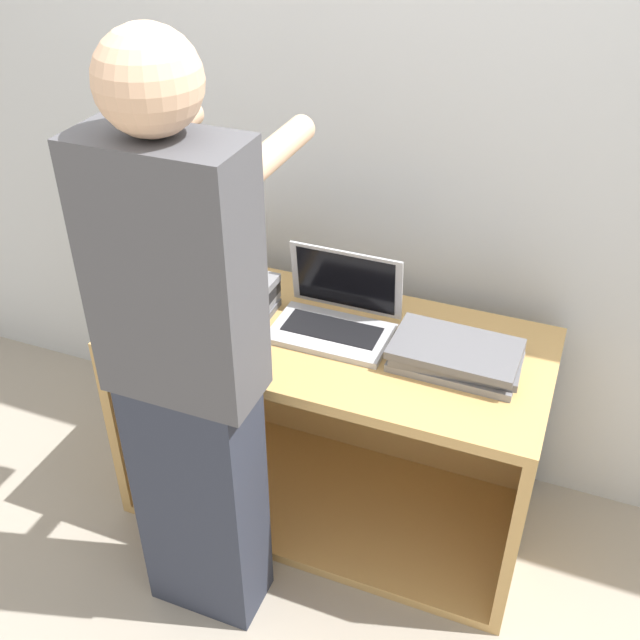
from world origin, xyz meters
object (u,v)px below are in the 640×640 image
laptop_open (336,316)px  laptop_stack_left (215,295)px  laptop_stack_right (456,355)px  person (187,372)px

laptop_open → laptop_stack_left: bearing=-173.7°
laptop_stack_right → laptop_open: bearing=173.7°
laptop_stack_right → person: person is taller
laptop_open → laptop_stack_left: (-0.40, -0.04, 0.01)m
laptop_stack_left → laptop_stack_right: size_ratio=1.00×
laptop_stack_right → person: bearing=-142.1°
laptop_open → laptop_stack_right: bearing=-6.3°
laptop_open → laptop_stack_right: size_ratio=0.96×
laptop_open → laptop_stack_left: laptop_open is taller
laptop_stack_left → person: size_ratio=0.22×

